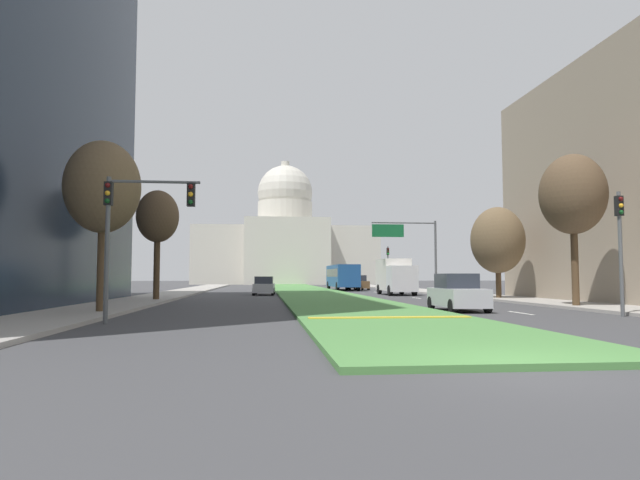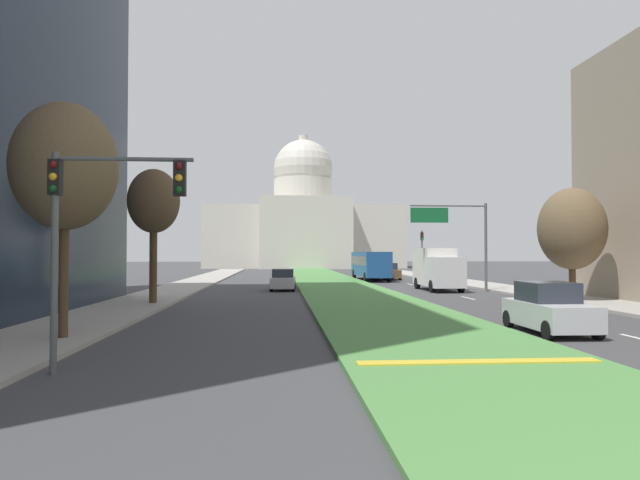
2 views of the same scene
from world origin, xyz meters
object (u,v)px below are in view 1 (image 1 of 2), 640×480
object	(u,v)px
traffic_light_near_right	(620,237)
street_tree_left_mid	(158,218)
sedan_midblock	(264,286)
city_bus	(342,275)
overhead_guide_sign	(411,242)
street_tree_right_near	(573,195)
traffic_light_near_left	(132,216)
box_truck_delivery	(395,276)
traffic_light_far_right	(388,262)
street_tree_left_near	(103,188)
sedan_lead_stopped	(457,294)
sedan_distant	(359,283)
street_tree_right_mid	(498,240)
capitol_building	(285,244)

from	to	relation	value
traffic_light_near_right	street_tree_left_mid	xyz separation A→B (m)	(-21.79, 15.77, 2.23)
street_tree_left_mid	traffic_light_near_right	bearing A→B (deg)	-35.89
street_tree_left_mid	sedan_midblock	bearing A→B (deg)	58.72
sedan_midblock	city_bus	size ratio (longest dim) A/B	0.39
overhead_guide_sign	street_tree_right_near	bearing A→B (deg)	-79.84
traffic_light_near_left	box_truck_delivery	size ratio (longest dim) A/B	0.81
traffic_light_near_right	traffic_light_far_right	xyz separation A→B (m)	(0.00, 42.47, 0.00)
street_tree_left_near	box_truck_delivery	xyz separation A→B (m)	(18.80, 22.99, -3.89)
sedan_lead_stopped	sedan_distant	world-z (taller)	sedan_lead_stopped
street_tree_left_near	traffic_light_near_left	bearing A→B (deg)	-63.17
traffic_light_near_left	sedan_lead_stopped	world-z (taller)	traffic_light_near_left
street_tree_left_near	box_truck_delivery	distance (m)	29.95
street_tree_left_near	sedan_distant	bearing A→B (deg)	65.32
overhead_guide_sign	street_tree_left_mid	bearing A→B (deg)	-155.00
box_truck_delivery	city_bus	size ratio (longest dim) A/B	0.58
street_tree_left_near	street_tree_right_mid	distance (m)	26.82
street_tree_right_near	sedan_lead_stopped	world-z (taller)	street_tree_right_near
sedan_midblock	sedan_distant	xyz separation A→B (m)	(11.40, 16.42, 0.06)
box_truck_delivery	city_bus	bearing A→B (deg)	98.52
overhead_guide_sign	sedan_lead_stopped	world-z (taller)	overhead_guide_sign
street_tree_right_near	sedan_lead_stopped	size ratio (longest dim) A/B	1.96
street_tree_left_near	street_tree_right_mid	bearing A→B (deg)	27.87
sedan_midblock	city_bus	bearing A→B (deg)	58.81
traffic_light_near_left	street_tree_right_near	world-z (taller)	street_tree_right_near
street_tree_right_mid	overhead_guide_sign	bearing A→B (deg)	112.86
capitol_building	traffic_light_near_right	distance (m)	96.14
traffic_light_near_right	city_bus	world-z (taller)	traffic_light_near_right
overhead_guide_sign	street_tree_left_mid	xyz separation A→B (m)	(-19.82, -9.24, 0.89)
traffic_light_far_right	street_tree_right_near	xyz separation A→B (m)	(1.47, -36.66, 2.63)
traffic_light_far_right	street_tree_left_near	world-z (taller)	street_tree_left_near
traffic_light_near_left	street_tree_right_mid	xyz separation A→B (m)	(21.25, 17.32, 0.42)
overhead_guide_sign	sedan_midblock	distance (m)	13.52
traffic_light_near_left	sedan_distant	world-z (taller)	traffic_light_near_left
city_bus	overhead_guide_sign	bearing A→B (deg)	-78.78
capitol_building	street_tree_right_mid	size ratio (longest dim) A/B	5.73
box_truck_delivery	sedan_midblock	bearing A→B (deg)	175.17
traffic_light_near_right	street_tree_right_mid	bearing A→B (deg)	83.48
sedan_distant	traffic_light_near_left	bearing A→B (deg)	-109.65
overhead_guide_sign	city_bus	distance (m)	18.24
traffic_light_near_right	traffic_light_near_left	bearing A→B (deg)	-176.11
traffic_light_far_right	street_tree_right_near	distance (m)	36.78
box_truck_delivery	sedan_lead_stopped	bearing A→B (deg)	-96.25
street_tree_left_near	sedan_lead_stopped	xyz separation A→B (m)	(16.37, 0.82, -4.74)
overhead_guide_sign	street_tree_right_near	xyz separation A→B (m)	(3.44, -19.19, 1.29)
traffic_light_far_right	city_bus	bearing A→B (deg)	177.92
traffic_light_near_left	sedan_midblock	size ratio (longest dim) A/B	1.22
overhead_guide_sign	sedan_midblock	xyz separation A→B (m)	(-12.72, 2.44, -3.89)
city_bus	street_tree_right_mid	bearing A→B (deg)	-74.69
street_tree_left_near	street_tree_left_mid	world-z (taller)	street_tree_left_near
street_tree_right_near	sedan_lead_stopped	xyz separation A→B (m)	(-6.94, -1.52, -5.11)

